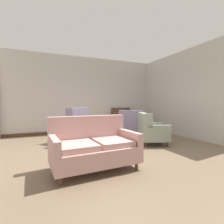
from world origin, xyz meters
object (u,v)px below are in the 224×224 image
at_px(armchair_far_left, 73,128).
at_px(porcelain_vase, 108,125).
at_px(armchair_back_corner, 151,131).
at_px(coffee_table, 107,133).
at_px(settee, 94,147).
at_px(sideboard, 122,120).
at_px(armchair_foreground_right, 133,126).
at_px(side_table, 120,125).

bearing_deg(armchair_far_left, porcelain_vase, 96.53).
bearing_deg(armchair_back_corner, coffee_table, 96.43).
distance_m(coffee_table, armchair_far_left, 1.19).
relative_size(settee, armchair_back_corner, 1.57).
xyz_separation_m(settee, sideboard, (2.50, 3.79, 0.07)).
relative_size(armchair_far_left, sideboard, 1.20).
distance_m(armchair_back_corner, armchair_far_left, 2.45).
bearing_deg(armchair_foreground_right, armchair_far_left, 45.59).
relative_size(armchair_back_corner, sideboard, 1.01).
distance_m(porcelain_vase, armchair_far_left, 1.20).
bearing_deg(armchair_back_corner, sideboard, 13.14).
height_order(armchair_back_corner, armchair_far_left, armchair_far_left).
relative_size(armchair_foreground_right, side_table, 1.56).
height_order(coffee_table, armchair_far_left, armchair_far_left).
relative_size(armchair_foreground_right, armchair_far_left, 0.91).
bearing_deg(armchair_back_corner, side_table, 36.12).
height_order(coffee_table, sideboard, sideboard).
distance_m(coffee_table, side_table, 1.40).
height_order(settee, armchair_back_corner, settee).
bearing_deg(side_table, armchair_far_left, -173.91).
xyz_separation_m(armchair_back_corner, armchair_far_left, (-2.14, 1.19, 0.03)).
height_order(porcelain_vase, side_table, porcelain_vase).
relative_size(settee, armchair_foreground_right, 1.45).
distance_m(side_table, sideboard, 1.45).
bearing_deg(settee, armchair_foreground_right, 42.45).
xyz_separation_m(settee, armchair_back_corner, (2.16, 1.16, 0.01)).
height_order(coffee_table, side_table, side_table).
height_order(armchair_foreground_right, sideboard, sideboard).
bearing_deg(armchair_far_left, side_table, 146.33).
xyz_separation_m(armchair_foreground_right, side_table, (-0.32, 0.38, -0.00)).
bearing_deg(armchair_foreground_right, porcelain_vase, 78.43).
distance_m(settee, armchair_far_left, 2.35).
height_order(armchair_foreground_right, side_table, armchair_foreground_right).
height_order(coffee_table, armchair_back_corner, armchair_back_corner).
distance_m(coffee_table, armchair_foreground_right, 1.42).
bearing_deg(armchair_foreground_right, sideboard, -53.07).
relative_size(porcelain_vase, settee, 0.21).
height_order(armchair_back_corner, armchair_foreground_right, armchair_foreground_right).
xyz_separation_m(coffee_table, armchair_foreground_right, (1.25, 0.66, 0.06)).
height_order(coffee_table, armchair_foreground_right, armchair_foreground_right).
relative_size(porcelain_vase, armchair_far_left, 0.27).
height_order(armchair_back_corner, side_table, armchair_back_corner).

